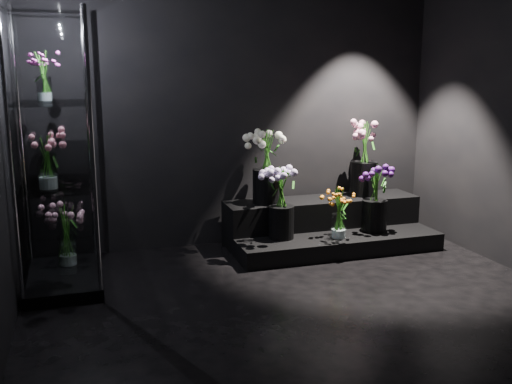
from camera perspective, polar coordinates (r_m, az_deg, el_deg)
name	(u,v)px	position (r m, az deg, el deg)	size (l,w,h in m)	color
floor	(321,320)	(4.04, 6.51, -12.56)	(4.00, 4.00, 0.00)	black
wall_back	(239,101)	(5.57, -1.68, 9.11)	(4.00, 4.00, 0.00)	black
display_riser	(327,226)	(5.67, 7.07, -3.43)	(1.96, 0.87, 0.44)	black
display_case	(55,154)	(4.63, -19.50, 3.64)	(0.58, 0.96, 2.12)	black
bouquet_orange_bells	(339,213)	(5.30, 8.32, -2.04)	(0.31, 0.31, 0.47)	white
bouquet_lilac	(282,196)	(5.21, 2.57, -0.45)	(0.52, 0.52, 0.66)	black
bouquet_purple	(375,195)	(5.57, 11.83, -0.28)	(0.39, 0.39, 0.64)	black
bouquet_cream_roses	(267,162)	(5.42, 1.12, 3.06)	(0.48, 0.48, 0.70)	black
bouquet_pink_roses	(365,155)	(5.87, 10.81, 3.62)	(0.37, 0.37, 0.74)	black
bouquet_case_pink	(47,159)	(4.45, -20.21, 3.12)	(0.34, 0.34, 0.42)	white
bouquet_case_magenta	(43,75)	(4.78, -20.51, 10.94)	(0.23, 0.23, 0.39)	white
bouquet_case_base_pink	(66,234)	(4.96, -18.43, -4.05)	(0.40, 0.40, 0.50)	white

